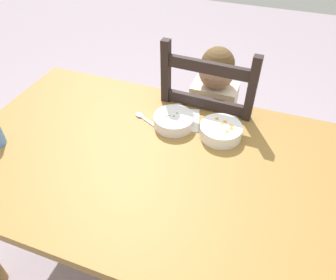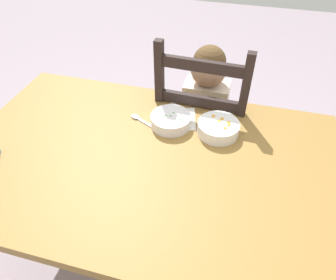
% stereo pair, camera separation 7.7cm
% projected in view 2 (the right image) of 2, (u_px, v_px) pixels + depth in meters
% --- Properties ---
extents(ground_plane, '(8.00, 8.00, 0.00)m').
position_uv_depth(ground_plane, '(152.00, 254.00, 1.70)').
color(ground_plane, gray).
extents(dining_table, '(1.46, 0.93, 0.73)m').
position_uv_depth(dining_table, '(146.00, 174.00, 1.28)').
color(dining_table, olive).
rests_on(dining_table, ground).
extents(dining_chair, '(0.44, 0.44, 1.03)m').
position_uv_depth(dining_chair, '(202.00, 132.00, 1.73)').
color(dining_chair, black).
rests_on(dining_chair, ground).
extents(child_figure, '(0.32, 0.31, 0.96)m').
position_uv_depth(child_figure, '(204.00, 108.00, 1.62)').
color(child_figure, beige).
rests_on(child_figure, ground).
extents(bowl_of_peas, '(0.17, 0.17, 0.05)m').
position_uv_depth(bowl_of_peas, '(171.00, 120.00, 1.35)').
color(bowl_of_peas, white).
rests_on(bowl_of_peas, dining_table).
extents(bowl_of_carrots, '(0.17, 0.17, 0.05)m').
position_uv_depth(bowl_of_carrots, '(218.00, 128.00, 1.31)').
color(bowl_of_carrots, white).
rests_on(bowl_of_carrots, dining_table).
extents(spoon, '(0.13, 0.08, 0.01)m').
position_uv_depth(spoon, '(139.00, 119.00, 1.39)').
color(spoon, silver).
rests_on(spoon, dining_table).
extents(paper_napkin, '(0.21, 0.20, 0.00)m').
position_uv_depth(paper_napkin, '(175.00, 119.00, 1.39)').
color(paper_napkin, white).
rests_on(paper_napkin, dining_table).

